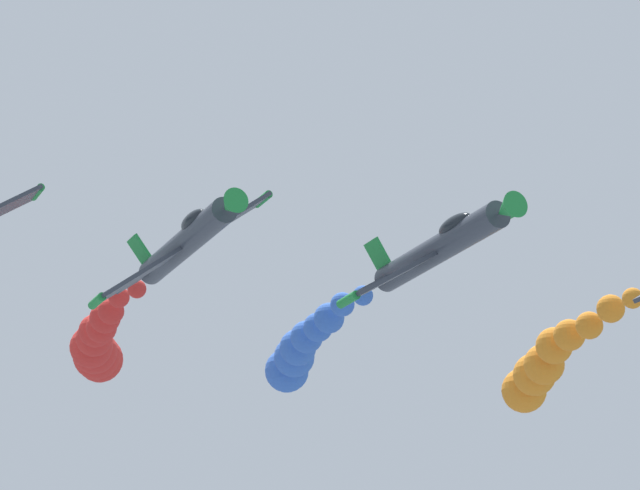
% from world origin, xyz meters
% --- Properties ---
extents(smoke_trail_left_inner, '(4.19, 13.85, 2.85)m').
position_xyz_m(smoke_trail_left_inner, '(-14.33, -5.29, 100.40)').
color(smoke_trail_left_inner, orange).
extents(airplane_right_inner, '(8.32, 10.35, 5.34)m').
position_xyz_m(airplane_right_inner, '(-4.07, 2.65, 102.36)').
color(airplane_right_inner, '#333842').
extents(smoke_trail_right_inner, '(4.05, 14.90, 2.48)m').
position_xyz_m(smoke_trail_right_inner, '(-5.63, -14.21, 102.24)').
color(smoke_trail_right_inner, blue).
extents(airplane_left_outer, '(7.78, 10.35, 6.14)m').
position_xyz_m(airplane_left_outer, '(4.24, -4.23, 103.52)').
color(airplane_left_outer, '#333842').
extents(smoke_trail_left_outer, '(6.75, 23.15, 4.07)m').
position_xyz_m(smoke_trail_left_outer, '(1.07, -27.68, 104.83)').
color(smoke_trail_left_outer, red).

